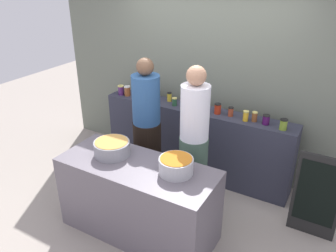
% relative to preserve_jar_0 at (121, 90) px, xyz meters
% --- Properties ---
extents(ground, '(12.00, 12.00, 0.00)m').
position_rel_preserve_jar_0_xyz_m(ground, '(1.19, -1.03, -1.07)').
color(ground, gray).
extents(storefront_wall, '(4.80, 0.12, 3.00)m').
position_rel_preserve_jar_0_xyz_m(storefront_wall, '(1.19, 0.42, 0.43)').
color(storefront_wall, slate).
rests_on(storefront_wall, ground).
extents(display_shelf, '(2.70, 0.36, 1.00)m').
position_rel_preserve_jar_0_xyz_m(display_shelf, '(1.19, 0.07, -0.57)').
color(display_shelf, '#2E2F3F').
rests_on(display_shelf, ground).
extents(prep_table, '(1.70, 0.70, 0.87)m').
position_rel_preserve_jar_0_xyz_m(prep_table, '(1.19, -1.33, -0.63)').
color(prep_table, '#615A64').
rests_on(prep_table, ground).
extents(preserve_jar_0, '(0.09, 0.09, 0.14)m').
position_rel_preserve_jar_0_xyz_m(preserve_jar_0, '(0.00, 0.00, 0.00)').
color(preserve_jar_0, '#4B215F').
rests_on(preserve_jar_0, display_shelf).
extents(preserve_jar_1, '(0.09, 0.09, 0.15)m').
position_rel_preserve_jar_0_xyz_m(preserve_jar_1, '(0.10, 0.02, 0.00)').
color(preserve_jar_1, brown).
rests_on(preserve_jar_1, display_shelf).
extents(preserve_jar_2, '(0.07, 0.07, 0.14)m').
position_rel_preserve_jar_0_xyz_m(preserve_jar_2, '(0.27, 0.10, -0.00)').
color(preserve_jar_2, '#AB2226').
rests_on(preserve_jar_2, display_shelf).
extents(preserve_jar_3, '(0.08, 0.08, 0.12)m').
position_rel_preserve_jar_0_xyz_m(preserve_jar_3, '(0.43, 0.02, -0.01)').
color(preserve_jar_3, brown).
rests_on(preserve_jar_3, display_shelf).
extents(preserve_jar_4, '(0.07, 0.07, 0.13)m').
position_rel_preserve_jar_0_xyz_m(preserve_jar_4, '(0.53, 0.06, -0.01)').
color(preserve_jar_4, '#482944').
rests_on(preserve_jar_4, display_shelf).
extents(preserve_jar_5, '(0.07, 0.07, 0.13)m').
position_rel_preserve_jar_0_xyz_m(preserve_jar_5, '(0.75, 0.13, -0.01)').
color(preserve_jar_5, gold).
rests_on(preserve_jar_5, display_shelf).
extents(preserve_jar_6, '(0.07, 0.07, 0.11)m').
position_rel_preserve_jar_0_xyz_m(preserve_jar_6, '(0.89, 0.02, -0.02)').
color(preserve_jar_6, '#295436').
rests_on(preserve_jar_6, display_shelf).
extents(preserve_jar_7, '(0.09, 0.09, 0.11)m').
position_rel_preserve_jar_0_xyz_m(preserve_jar_7, '(1.18, 0.05, -0.02)').
color(preserve_jar_7, '#9B401B').
rests_on(preserve_jar_7, display_shelf).
extents(preserve_jar_8, '(0.09, 0.09, 0.14)m').
position_rel_preserve_jar_0_xyz_m(preserve_jar_8, '(1.51, 0.05, -0.00)').
color(preserve_jar_8, '#AC2B16').
rests_on(preserve_jar_8, display_shelf).
extents(preserve_jar_9, '(0.07, 0.07, 0.12)m').
position_rel_preserve_jar_0_xyz_m(preserve_jar_9, '(1.68, 0.06, -0.01)').
color(preserve_jar_9, '#993C23').
rests_on(preserve_jar_9, display_shelf).
extents(preserve_jar_10, '(0.07, 0.07, 0.13)m').
position_rel_preserve_jar_0_xyz_m(preserve_jar_10, '(1.89, 0.02, -0.01)').
color(preserve_jar_10, gold).
rests_on(preserve_jar_10, display_shelf).
extents(preserve_jar_11, '(0.07, 0.07, 0.12)m').
position_rel_preserve_jar_0_xyz_m(preserve_jar_11, '(1.99, 0.06, -0.01)').
color(preserve_jar_11, brown).
rests_on(preserve_jar_11, display_shelf).
extents(preserve_jar_12, '(0.09, 0.09, 0.12)m').
position_rel_preserve_jar_0_xyz_m(preserve_jar_12, '(2.14, 0.04, -0.01)').
color(preserve_jar_12, '#42114C').
rests_on(preserve_jar_12, display_shelf).
extents(preserve_jar_13, '(0.09, 0.09, 0.13)m').
position_rel_preserve_jar_0_xyz_m(preserve_jar_13, '(2.35, -0.01, -0.01)').
color(preserve_jar_13, olive).
rests_on(preserve_jar_13, display_shelf).
extents(cooking_pot_left, '(0.39, 0.39, 0.16)m').
position_rel_preserve_jar_0_xyz_m(cooking_pot_left, '(0.84, -1.29, -0.12)').
color(cooking_pot_left, gray).
rests_on(cooking_pot_left, prep_table).
extents(cooking_pot_center, '(0.34, 0.34, 0.17)m').
position_rel_preserve_jar_0_xyz_m(cooking_pot_center, '(1.61, -1.26, -0.12)').
color(cooking_pot_center, '#B7B7BC').
rests_on(cooking_pot_center, prep_table).
extents(cook_with_tongs, '(0.35, 0.35, 1.79)m').
position_rel_preserve_jar_0_xyz_m(cook_with_tongs, '(0.84, -0.60, -0.25)').
color(cook_with_tongs, black).
rests_on(cook_with_tongs, ground).
extents(cook_in_cap, '(0.33, 0.33, 1.82)m').
position_rel_preserve_jar_0_xyz_m(cook_in_cap, '(1.54, -0.71, -0.23)').
color(cook_in_cap, '#3F5949').
rests_on(cook_in_cap, ground).
extents(chalkboard_sign, '(0.50, 0.05, 1.00)m').
position_rel_preserve_jar_0_xyz_m(chalkboard_sign, '(2.88, -0.42, -0.57)').
color(chalkboard_sign, black).
rests_on(chalkboard_sign, ground).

